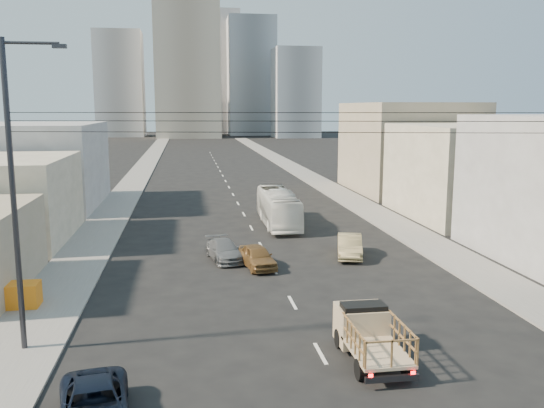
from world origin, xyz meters
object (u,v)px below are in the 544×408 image
object	(u,v)px
sedan_tan	(350,246)
sedan_grey	(224,250)
flatbed_pickup	(370,332)
city_bus	(278,208)
sedan_brown	(257,257)
crate_stack	(20,295)
streetlamp_left	(16,189)
navy_pickup	(94,407)

from	to	relation	value
sedan_tan	sedan_grey	bearing A→B (deg)	-168.59
flatbed_pickup	city_bus	xyz separation A→B (m)	(0.58, 25.70, 0.33)
city_bus	flatbed_pickup	bearing A→B (deg)	-90.37
sedan_brown	flatbed_pickup	bearing A→B (deg)	-89.24
flatbed_pickup	sedan_brown	size ratio (longest dim) A/B	1.12
crate_stack	sedan_grey	bearing A→B (deg)	36.29
sedan_brown	sedan_grey	distance (m)	2.73
streetlamp_left	city_bus	bearing A→B (deg)	59.15
sedan_brown	sedan_grey	xyz separation A→B (m)	(-1.83, 2.03, -0.05)
flatbed_pickup	sedan_tan	size ratio (longest dim) A/B	1.02
navy_pickup	sedan_brown	size ratio (longest dim) A/B	1.16
flatbed_pickup	crate_stack	distance (m)	16.68
flatbed_pickup	sedan_grey	size ratio (longest dim) A/B	1.03
flatbed_pickup	streetlamp_left	distance (m)	14.44
city_bus	sedan_tan	xyz separation A→B (m)	(2.93, -10.79, -0.71)
flatbed_pickup	sedan_tan	xyz separation A→B (m)	(3.51, 14.91, -0.38)
crate_stack	navy_pickup	bearing A→B (deg)	-65.41
city_bus	crate_stack	bearing A→B (deg)	-129.64
city_bus	sedan_grey	world-z (taller)	city_bus
flatbed_pickup	city_bus	world-z (taller)	city_bus
flatbed_pickup	sedan_tan	distance (m)	15.32
city_bus	streetlamp_left	bearing A→B (deg)	-119.93
navy_pickup	sedan_brown	world-z (taller)	sedan_brown
flatbed_pickup	sedan_brown	xyz separation A→B (m)	(-2.68, 13.29, -0.42)
sedan_tan	crate_stack	xyz separation A→B (m)	(-18.24, -7.09, -0.02)
city_bus	sedan_brown	bearing A→B (deg)	-103.80
sedan_grey	streetlamp_left	bearing A→B (deg)	-135.24
city_bus	sedan_tan	size ratio (longest dim) A/B	2.37
sedan_brown	crate_stack	bearing A→B (deg)	-166.21
sedan_tan	sedan_brown	bearing A→B (deg)	-151.04
city_bus	sedan_tan	distance (m)	11.21
flatbed_pickup	sedan_tan	bearing A→B (deg)	76.74
sedan_grey	crate_stack	xyz separation A→B (m)	(-10.22, -7.50, 0.07)
sedan_tan	crate_stack	distance (m)	19.57
navy_pickup	crate_stack	distance (m)	12.24
navy_pickup	sedan_grey	size ratio (longest dim) A/B	1.07
navy_pickup	sedan_grey	distance (m)	19.32
navy_pickup	sedan_tan	xyz separation A→B (m)	(13.15, 18.22, 0.08)
streetlamp_left	sedan_brown	bearing A→B (deg)	45.24
streetlamp_left	crate_stack	size ratio (longest dim) A/B	6.67
navy_pickup	city_bus	xyz separation A→B (m)	(10.22, 29.02, 0.79)
crate_stack	sedan_tan	bearing A→B (deg)	21.25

